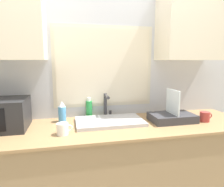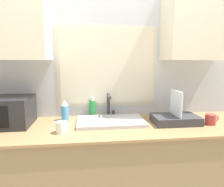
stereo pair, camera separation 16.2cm
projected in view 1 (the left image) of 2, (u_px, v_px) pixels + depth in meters
The scene contains 9 objects.
countertop at pixel (111, 175), 1.78m from camera, with size 2.51×0.68×0.93m.
wall_back at pixel (104, 68), 1.93m from camera, with size 6.00×0.38×2.60m.
sink_basin at pixel (110, 121), 1.76m from camera, with size 0.59×0.35×0.03m.
faucet at pixel (106, 104), 1.92m from camera, with size 0.08×0.17×0.23m.
dish_rack at pixel (172, 116), 1.81m from camera, with size 0.39×0.25×0.29m.
spray_bottle at pixel (62, 112), 1.78m from camera, with size 0.07×0.07×0.19m.
soap_bottle at pixel (89, 108), 1.94m from camera, with size 0.06×0.06×0.19m.
mug_near_sink at pixel (63, 129), 1.48m from camera, with size 0.12×0.09×0.09m.
mug_by_rack at pixel (205, 117), 1.80m from camera, with size 0.12×0.09×0.09m.
Camera 1 is at (-0.35, -1.27, 1.47)m, focal length 32.00 mm.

